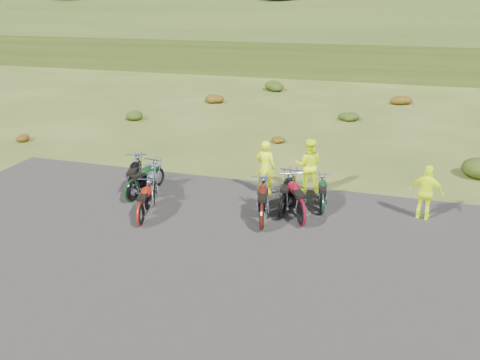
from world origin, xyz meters
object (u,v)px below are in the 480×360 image
(motorcycle_0, at_px, (132,201))
(motorcycle_3, at_px, (153,207))
(person_middle, at_px, (265,168))
(motorcycle_7, at_px, (322,214))

(motorcycle_0, xyz_separation_m, motorcycle_3, (0.92, -0.23, 0.00))
(motorcycle_3, distance_m, person_middle, 4.01)
(motorcycle_7, relative_size, person_middle, 0.99)
(person_middle, bearing_deg, motorcycle_7, 155.56)
(motorcycle_3, bearing_deg, motorcycle_7, -105.86)
(motorcycle_0, relative_size, person_middle, 1.24)
(person_middle, bearing_deg, motorcycle_0, 27.86)
(motorcycle_3, height_order, person_middle, person_middle)
(motorcycle_0, height_order, motorcycle_7, motorcycle_0)
(motorcycle_3, xyz_separation_m, person_middle, (3.27, 2.12, 0.95))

